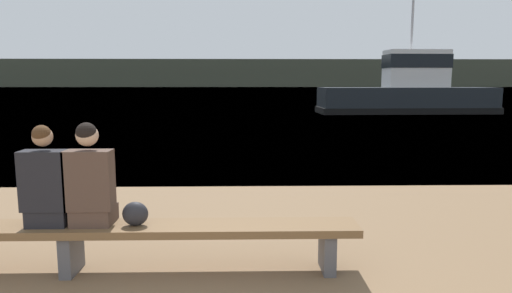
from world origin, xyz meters
TOP-DOWN VIEW (x-y plane):
  - water_surface at (0.00, 126.65)m, footprint 240.00×240.00m
  - far_shoreline at (0.00, 157.72)m, footprint 600.00×12.00m
  - bench_main at (-0.80, 2.92)m, footprint 5.71×0.46m
  - person_left at (-1.00, 2.92)m, footprint 0.44×0.38m
  - person_right at (-0.58, 2.92)m, footprint 0.44×0.39m
  - shopping_bag at (-0.15, 2.90)m, footprint 0.25×0.17m
  - tugboat_red at (10.64, 25.70)m, footprint 10.57×3.12m

SIDE VIEW (x-z plane):
  - water_surface at x=0.00m, z-range 0.00..0.00m
  - bench_main at x=-0.80m, z-range 0.15..0.64m
  - shopping_bag at x=-0.15m, z-range 0.49..0.72m
  - person_left at x=-1.00m, z-range 0.41..1.40m
  - person_right at x=-0.58m, z-range 0.42..1.44m
  - tugboat_red at x=10.64m, z-range -2.26..4.60m
  - far_shoreline at x=0.00m, z-range 0.00..9.20m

